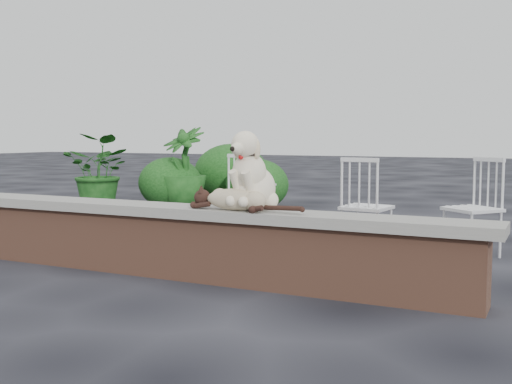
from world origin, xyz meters
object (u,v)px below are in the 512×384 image
at_px(chair_b, 231,197).
at_px(potted_plant_a, 101,171).
at_px(cat, 236,198).
at_px(potted_plant_b, 184,167).
at_px(dog, 255,169).
at_px(chair_e, 258,184).
at_px(chair_c, 367,206).
at_px(chair_d, 472,207).

height_order(chair_b, potted_plant_a, potted_plant_a).
bearing_deg(cat, potted_plant_b, 134.82).
relative_size(dog, cat, 0.55).
distance_m(chair_e, chair_c, 2.96).
distance_m(dog, chair_b, 2.12).
distance_m(cat, chair_b, 2.17).
bearing_deg(chair_e, chair_c, -138.10).
xyz_separation_m(dog, potted_plant_a, (-4.41, 3.43, -0.30)).
relative_size(chair_b, chair_e, 1.00).
bearing_deg(cat, dog, 69.63).
bearing_deg(cat, potted_plant_a, 148.09).
xyz_separation_m(dog, chair_e, (-1.73, 3.60, -0.42)).
bearing_deg(potted_plant_b, chair_e, -17.41).
distance_m(chair_b, potted_plant_a, 3.67).
distance_m(dog, potted_plant_b, 5.24).
bearing_deg(chair_d, chair_e, -170.01).
height_order(chair_c, potted_plant_a, potted_plant_a).
bearing_deg(chair_e, potted_plant_b, 67.44).
xyz_separation_m(cat, potted_plant_a, (-4.33, 3.58, -0.09)).
distance_m(cat, potted_plant_a, 5.62).
xyz_separation_m(dog, chair_c, (0.43, 1.58, -0.42)).
height_order(chair_d, potted_plant_a, potted_plant_a).
relative_size(chair_e, potted_plant_a, 0.80).
bearing_deg(chair_e, chair_b, -167.77).
xyz_separation_m(dog, cat, (-0.08, -0.15, -0.21)).
bearing_deg(potted_plant_a, chair_c, -20.94).
relative_size(chair_d, potted_plant_b, 0.73).
height_order(chair_d, chair_c, same).
height_order(chair_b, chair_e, same).
height_order(dog, potted_plant_a, dog).
xyz_separation_m(chair_e, chair_c, (2.17, -2.02, 0.00)).
distance_m(cat, potted_plant_b, 5.31).
relative_size(dog, potted_plant_b, 0.48).
height_order(potted_plant_a, potted_plant_b, potted_plant_b).
bearing_deg(dog, chair_b, 131.31).
distance_m(chair_b, chair_d, 2.53).
relative_size(potted_plant_a, potted_plant_b, 0.92).
xyz_separation_m(chair_b, potted_plant_a, (-3.26, 1.70, 0.12)).
relative_size(chair_d, chair_c, 1.00).
bearing_deg(potted_plant_a, chair_d, -15.03).
xyz_separation_m(chair_d, chair_e, (-3.11, 1.72, 0.00)).
bearing_deg(chair_d, chair_c, -123.41).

